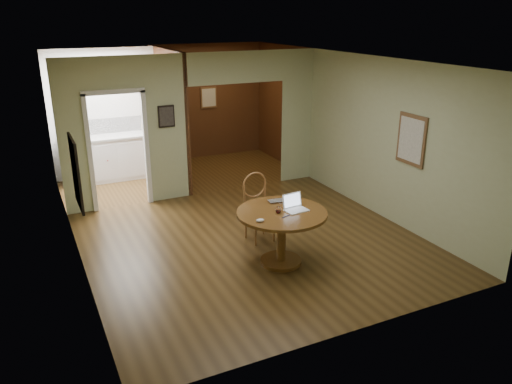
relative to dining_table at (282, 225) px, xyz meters
name	(u,v)px	position (x,y,z in m)	size (l,w,h in m)	color
floor	(255,244)	(-0.07, 0.71, -0.58)	(5.00, 5.00, 0.00)	#422C13
room_shell	(165,126)	(-0.54, 3.81, 0.70)	(5.20, 7.50, 5.00)	white
dining_table	(282,225)	(0.00, 0.00, 0.00)	(1.26, 1.26, 0.79)	brown
chair	(258,203)	(0.06, 0.89, 0.01)	(0.48, 0.48, 1.07)	brown
open_laptop	(294,205)	(0.20, 0.00, 0.27)	(0.33, 0.30, 0.22)	white
closed_laptop	(281,202)	(0.15, 0.30, 0.22)	(0.35, 0.22, 0.03)	silver
mouse	(260,220)	(-0.43, -0.19, 0.23)	(0.11, 0.06, 0.05)	white
wine_glass	(278,210)	(-0.06, -0.02, 0.25)	(0.08, 0.08, 0.09)	white
pen	(286,216)	(-0.04, -0.18, 0.21)	(0.01, 0.01, 0.16)	navy
kitchen_cabinet	(112,157)	(-1.42, 4.91, -0.11)	(2.06, 0.60, 0.94)	white
grocery_bag	(148,126)	(-0.62, 4.91, 0.50)	(0.28, 0.24, 0.28)	beige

